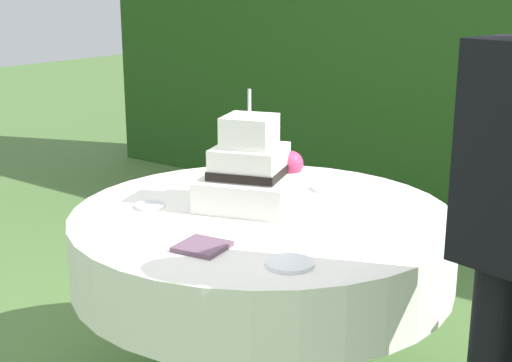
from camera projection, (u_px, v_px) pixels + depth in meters
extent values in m
cylinder|color=#4C4C51|center=(262.00, 315.00, 2.62)|extent=(0.11, 0.11, 0.73)
cylinder|color=brown|center=(262.00, 216.00, 2.52)|extent=(1.29, 1.29, 0.03)
cylinder|color=white|center=(262.00, 244.00, 2.55)|extent=(1.32, 1.32, 0.24)
cube|color=white|center=(250.00, 191.00, 2.57)|extent=(0.40, 0.40, 0.11)
cube|color=white|center=(250.00, 161.00, 2.54)|extent=(0.29, 0.29, 0.11)
cube|color=black|center=(250.00, 171.00, 2.55)|extent=(0.30, 0.30, 0.03)
cube|color=white|center=(249.00, 131.00, 2.51)|extent=(0.22, 0.22, 0.11)
sphere|color=#D13866|center=(291.00, 164.00, 2.62)|extent=(0.09, 0.09, 0.09)
cylinder|color=silver|center=(249.00, 102.00, 2.48)|extent=(0.01, 0.01, 0.09)
cylinder|color=white|center=(150.00, 206.00, 2.56)|extent=(0.11, 0.11, 0.01)
cylinder|color=white|center=(289.00, 264.00, 2.04)|extent=(0.14, 0.14, 0.01)
cylinder|color=white|center=(329.00, 188.00, 2.78)|extent=(0.14, 0.14, 0.01)
cube|color=#6B4C60|center=(202.00, 247.00, 2.17)|extent=(0.16, 0.16, 0.01)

